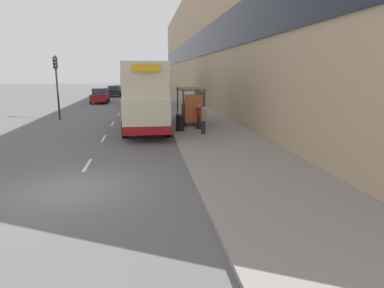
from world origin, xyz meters
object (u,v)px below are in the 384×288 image
at_px(bus_shelter, 193,99).
at_px(pedestrian_at_shelter, 199,116).
at_px(pedestrian_1, 203,120).
at_px(double_decker_bus_near, 146,94).
at_px(double_decker_bus_ahead, 145,86).
at_px(traffic_light_far_kerb, 56,77).
at_px(car_1, 145,87).
at_px(car_0, 114,91).
at_px(car_3, 100,96).
at_px(litter_bin, 180,122).
at_px(pedestrian_2, 184,113).
at_px(car_2, 145,85).

distance_m(bus_shelter, pedestrian_at_shelter, 2.53).
relative_size(bus_shelter, pedestrian_1, 2.64).
height_order(double_decker_bus_near, double_decker_bus_ahead, same).
bearing_deg(traffic_light_far_kerb, car_1, 79.89).
height_order(bus_shelter, car_0, bus_shelter).
xyz_separation_m(car_1, pedestrian_1, (3.26, -47.55, 0.05)).
distance_m(car_3, litter_bin, 23.67).
bearing_deg(traffic_light_far_kerb, bus_shelter, -23.73).
relative_size(car_0, pedestrian_2, 2.26).
height_order(double_decker_bus_ahead, car_2, double_decker_bus_ahead).
relative_size(car_2, traffic_light_far_kerb, 0.83).
relative_size(double_decker_bus_near, pedestrian_at_shelter, 6.98).
height_order(car_0, pedestrian_at_shelter, pedestrian_at_shelter).
xyz_separation_m(double_decker_bus_ahead, pedestrian_2, (2.60, -14.75, -1.28)).
bearing_deg(double_decker_bus_ahead, car_2, 89.80).
xyz_separation_m(pedestrian_at_shelter, traffic_light_far_kerb, (-10.23, 6.83, 2.40)).
distance_m(car_0, pedestrian_at_shelter, 34.16).
distance_m(bus_shelter, double_decker_bus_near, 3.38).
distance_m(double_decker_bus_near, double_decker_bus_ahead, 14.50).
xyz_separation_m(double_decker_bus_ahead, car_3, (-5.50, 5.65, -1.40)).
distance_m(double_decker_bus_ahead, car_2, 43.62).
height_order(bus_shelter, car_2, bus_shelter).
bearing_deg(car_1, litter_bin, -87.54).
height_order(bus_shelter, double_decker_bus_near, double_decker_bus_near).
bearing_deg(car_2, car_0, -100.41).
distance_m(double_decker_bus_near, traffic_light_far_kerb, 8.64).
distance_m(car_2, pedestrian_2, 58.39).
xyz_separation_m(car_0, car_2, (4.89, 26.63, -0.00)).
xyz_separation_m(car_0, pedestrian_2, (7.34, -31.71, 0.17)).
height_order(car_2, litter_bin, car_2).
relative_size(double_decker_bus_near, double_decker_bus_ahead, 1.04).
bearing_deg(litter_bin, double_decker_bus_ahead, 97.17).
height_order(double_decker_bus_ahead, pedestrian_1, double_decker_bus_ahead).
height_order(car_0, traffic_light_far_kerb, traffic_light_far_kerb).
relative_size(bus_shelter, car_3, 0.93).
xyz_separation_m(car_1, traffic_light_far_kerb, (-6.95, -39.01, 2.45)).
relative_size(car_1, car_3, 0.94).
distance_m(litter_bin, traffic_light_far_kerb, 11.90).
relative_size(pedestrian_1, pedestrian_2, 0.94).
bearing_deg(car_3, car_0, -93.86).
bearing_deg(double_decker_bus_near, litter_bin, -47.46).
relative_size(double_decker_bus_near, car_1, 2.63).
bearing_deg(car_2, pedestrian_at_shelter, -86.91).
relative_size(pedestrian_at_shelter, litter_bin, 1.51).
height_order(pedestrian_at_shelter, pedestrian_2, pedestrian_2).
height_order(pedestrian_1, traffic_light_far_kerb, traffic_light_far_kerb).
bearing_deg(litter_bin, car_3, 108.75).
bearing_deg(pedestrian_at_shelter, traffic_light_far_kerb, 146.26).
relative_size(bus_shelter, pedestrian_2, 2.48).
height_order(car_0, pedestrian_1, pedestrian_1).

